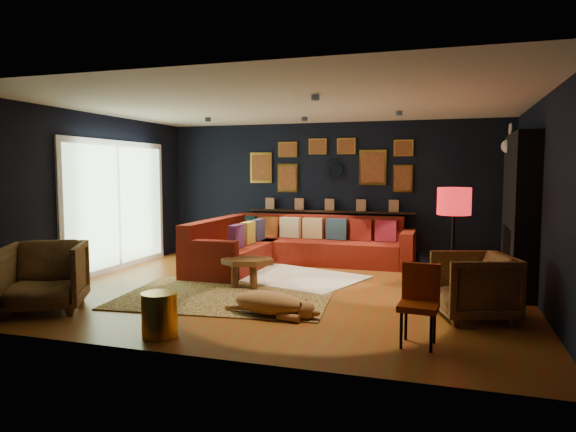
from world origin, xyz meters
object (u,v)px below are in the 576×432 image
(sectional, at_px, (285,248))
(armchair_right, at_px, (474,283))
(pouf, at_px, (239,259))
(armchair_left, at_px, (45,273))
(dog, at_px, (269,298))
(floor_lamp, at_px, (454,207))
(gold_stool, at_px, (160,315))
(orange_chair, at_px, (420,298))
(coffee_table, at_px, (248,264))

(sectional, height_order, armchair_right, sectional)
(pouf, xyz_separation_m, armchair_left, (-1.25, -3.04, 0.25))
(pouf, distance_m, dog, 2.83)
(armchair_right, height_order, dog, armchair_right)
(sectional, xyz_separation_m, dog, (0.80, -3.11, -0.12))
(floor_lamp, bearing_deg, gold_stool, -142.50)
(pouf, height_order, orange_chair, orange_chair)
(pouf, bearing_deg, armchair_left, -112.30)
(coffee_table, height_order, armchair_right, armchair_right)
(armchair_left, bearing_deg, pouf, 38.58)
(orange_chair, distance_m, dog, 1.81)
(armchair_left, xyz_separation_m, gold_stool, (1.85, -0.46, -0.23))
(armchair_right, distance_m, floor_lamp, 1.02)
(floor_lamp, bearing_deg, dog, -150.83)
(gold_stool, bearing_deg, pouf, 99.81)
(pouf, distance_m, floor_lamp, 3.84)
(orange_chair, bearing_deg, sectional, 129.75)
(gold_stool, relative_size, floor_lamp, 0.31)
(sectional, relative_size, armchair_right, 4.11)
(gold_stool, bearing_deg, orange_chair, 12.54)
(floor_lamp, height_order, dog, floor_lamp)
(sectional, xyz_separation_m, armchair_right, (3.06, -2.53, 0.09))
(orange_chair, bearing_deg, dog, 169.08)
(floor_lamp, bearing_deg, armchair_left, -159.85)
(dog, bearing_deg, armchair_right, 23.23)
(coffee_table, xyz_separation_m, orange_chair, (2.51, -1.78, 0.11))
(sectional, xyz_separation_m, gold_stool, (-0.01, -4.16, -0.10))
(gold_stool, distance_m, orange_chair, 2.60)
(sectional, height_order, orange_chair, sectional)
(armchair_left, relative_size, armchair_right, 1.09)
(sectional, bearing_deg, orange_chair, -54.96)
(dog, bearing_deg, gold_stool, -118.94)
(floor_lamp, relative_size, dog, 1.24)
(pouf, relative_size, gold_stool, 1.15)
(coffee_table, distance_m, armchair_left, 2.66)
(orange_chair, height_order, floor_lamp, floor_lamp)
(floor_lamp, bearing_deg, orange_chair, -100.87)
(coffee_table, bearing_deg, floor_lamp, -3.28)
(sectional, distance_m, armchair_right, 3.97)
(orange_chair, bearing_deg, armchair_right, 67.78)
(coffee_table, xyz_separation_m, dog, (0.78, -1.30, -0.14))
(armchair_left, height_order, armchair_right, armchair_left)
(pouf, xyz_separation_m, gold_stool, (0.61, -3.50, 0.03))
(sectional, relative_size, dog, 2.84)
(sectional, bearing_deg, dog, -75.65)
(gold_stool, bearing_deg, armchair_right, 27.96)
(armchair_left, bearing_deg, gold_stool, -43.02)
(coffee_table, relative_size, floor_lamp, 0.60)
(pouf, distance_m, armchair_right, 4.13)
(sectional, distance_m, floor_lamp, 3.57)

